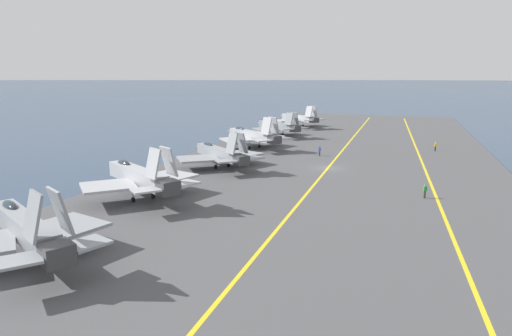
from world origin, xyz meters
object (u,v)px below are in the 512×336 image
parked_jet_fifth (252,135)px  crew_green_vest (425,190)px  parked_jet_fourth (220,153)px  parked_jet_second (26,228)px  parked_jet_third (139,176)px  crew_yellow_vest (435,146)px  parked_jet_sixth (277,126)px  parked_jet_seventh (298,118)px  crew_blue_vest (320,150)px

parked_jet_fifth → crew_green_vest: 42.61m
parked_jet_fourth → parked_jet_fifth: parked_jet_fifth is taller
parked_jet_fourth → parked_jet_second: bearing=179.1°
parked_jet_third → parked_jet_fourth: bearing=-5.4°
crew_green_vest → parked_jet_third: bearing=108.5°
parked_jet_fifth → crew_yellow_vest: bearing=-78.6°
parked_jet_second → crew_yellow_vest: bearing=-27.5°
parked_jet_fourth → parked_jet_fifth: 19.65m
parked_jet_second → parked_jet_sixth: 76.40m
parked_jet_fifth → parked_jet_seventh: (37.58, -0.85, -0.02)m
parked_jet_third → parked_jet_seventh: bearing=-1.2°
parked_jet_fourth → crew_blue_vest: size_ratio=8.46×
parked_jet_sixth → crew_blue_vest: parked_jet_sixth is taller
parked_jet_seventh → parked_jet_sixth: bearing=177.8°
parked_jet_seventh → crew_yellow_vest: 45.41m
parked_jet_seventh → crew_blue_vest: size_ratio=8.47×
crew_green_vest → crew_yellow_vest: 36.08m
crew_green_vest → parked_jet_fifth: bearing=47.0°
crew_green_vest → crew_yellow_vest: size_ratio=1.00×
parked_jet_fifth → parked_jet_seventh: bearing=-1.3°
crew_blue_vest → crew_yellow_vest: size_ratio=1.03×
crew_blue_vest → crew_yellow_vest: 23.20m
parked_jet_fourth → crew_yellow_vest: bearing=-51.3°
parked_jet_third → crew_yellow_vest: 58.31m
parked_jet_second → crew_blue_vest: bearing=-14.5°
parked_jet_second → parked_jet_sixth: size_ratio=1.09×
parked_jet_fifth → parked_jet_sixth: parked_jet_fifth is taller
parked_jet_fifth → crew_blue_vest: bearing=-108.6°
parked_jet_sixth → crew_yellow_vest: (-11.55, -34.21, -1.37)m
parked_jet_fourth → parked_jet_sixth: 38.10m
parked_jet_sixth → parked_jet_fifth: bearing=179.6°
parked_jet_third → parked_jet_sixth: bearing=-0.8°
parked_jet_second → parked_jet_third: (18.28, 1.29, 0.10)m
parked_jet_fifth → parked_jet_third: bearing=179.0°
parked_jet_third → parked_jet_seventh: 77.24m
parked_jet_seventh → crew_green_vest: 73.18m
parked_jet_third → crew_yellow_vest: parked_jet_third is taller
parked_jet_fourth → parked_jet_seventh: parked_jet_fourth is taller
parked_jet_second → parked_jet_third: parked_jet_third is taller
crew_green_vest → parked_jet_seventh: bearing=24.5°
parked_jet_sixth → parked_jet_seventh: parked_jet_seventh is taller
parked_jet_sixth → crew_blue_vest: bearing=-148.6°
parked_jet_sixth → crew_yellow_vest: bearing=-108.7°
parked_jet_second → parked_jet_fourth: parked_jet_second is taller
parked_jet_sixth → crew_green_vest: (-47.49, -31.05, -1.37)m
parked_jet_seventh → crew_blue_vest: 44.52m
crew_yellow_vest → crew_blue_vest: bearing=120.5°
crew_blue_vest → crew_green_vest: crew_blue_vest is taller
parked_jet_fifth → parked_jet_seventh: parked_jet_fifth is taller
parked_jet_fifth → parked_jet_sixth: (18.48, -0.12, -0.15)m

